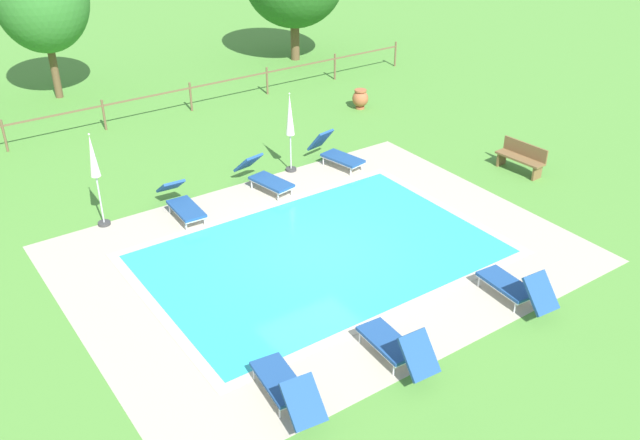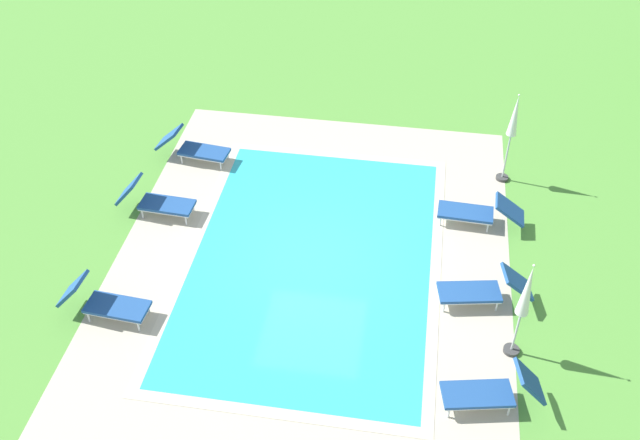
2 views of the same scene
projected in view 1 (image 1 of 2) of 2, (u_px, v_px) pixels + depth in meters
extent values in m
plane|color=#518E38|center=(321.00, 254.00, 16.63)|extent=(160.00, 160.00, 0.00)
cube|color=#B2A893|center=(321.00, 254.00, 16.63)|extent=(11.52, 8.84, 0.01)
cube|color=#2DB7C6|center=(321.00, 254.00, 16.63)|extent=(7.99, 5.32, 0.01)
cube|color=#C0B59F|center=(261.00, 209.00, 18.62)|extent=(8.47, 0.24, 0.01)
cube|color=#C0B59F|center=(396.00, 311.00, 14.64)|extent=(8.47, 0.24, 0.01)
cube|color=#C0B59F|center=(446.00, 207.00, 18.69)|extent=(0.24, 5.32, 0.01)
cube|color=#C0B59F|center=(160.00, 313.00, 14.57)|extent=(0.24, 5.32, 0.01)
cube|color=navy|center=(186.00, 209.00, 17.97)|extent=(0.66, 1.32, 0.07)
cube|color=navy|center=(171.00, 186.00, 18.59)|extent=(0.63, 0.76, 0.54)
cube|color=silver|center=(186.00, 211.00, 18.00)|extent=(0.62, 1.30, 0.04)
cylinder|color=silver|center=(205.00, 221.00, 17.77)|extent=(0.04, 0.04, 0.28)
cylinder|color=silver|center=(186.00, 226.00, 17.53)|extent=(0.04, 0.04, 0.28)
cylinder|color=silver|center=(188.00, 204.00, 18.58)|extent=(0.04, 0.04, 0.28)
cylinder|color=silver|center=(170.00, 209.00, 18.34)|extent=(0.04, 0.04, 0.28)
cube|color=navy|center=(388.00, 341.00, 13.31)|extent=(0.67, 1.33, 0.07)
cube|color=navy|center=(419.00, 355.00, 12.47)|extent=(0.63, 0.63, 0.68)
cube|color=silver|center=(387.00, 343.00, 13.34)|extent=(0.64, 1.30, 0.04)
cylinder|color=silver|center=(360.00, 337.00, 13.69)|extent=(0.04, 0.04, 0.28)
cylinder|color=silver|center=(381.00, 329.00, 13.92)|extent=(0.04, 0.04, 0.28)
cylinder|color=silver|center=(394.00, 369.00, 12.87)|extent=(0.04, 0.04, 0.28)
cylinder|color=silver|center=(416.00, 360.00, 13.10)|extent=(0.04, 0.04, 0.28)
cube|color=navy|center=(271.00, 182.00, 19.35)|extent=(0.83, 1.39, 0.07)
cube|color=navy|center=(248.00, 162.00, 19.80)|extent=(0.71, 0.77, 0.61)
cube|color=silver|center=(271.00, 184.00, 19.38)|extent=(0.79, 1.36, 0.04)
cylinder|color=silver|center=(292.00, 191.00, 19.26)|extent=(0.04, 0.04, 0.28)
cylinder|color=silver|center=(278.00, 197.00, 18.94)|extent=(0.04, 0.04, 0.28)
cylinder|color=silver|center=(265.00, 178.00, 19.93)|extent=(0.04, 0.04, 0.28)
cylinder|color=silver|center=(252.00, 184.00, 19.61)|extent=(0.04, 0.04, 0.28)
cube|color=navy|center=(506.00, 284.00, 14.99)|extent=(0.69, 1.34, 0.07)
cube|color=navy|center=(541.00, 293.00, 14.15)|extent=(0.64, 0.65, 0.68)
cube|color=silver|center=(506.00, 286.00, 15.02)|extent=(0.66, 1.31, 0.04)
cylinder|color=silver|center=(479.00, 281.00, 15.38)|extent=(0.04, 0.04, 0.28)
cylinder|color=silver|center=(496.00, 275.00, 15.61)|extent=(0.04, 0.04, 0.28)
cylinder|color=silver|center=(515.00, 307.00, 14.55)|extent=(0.04, 0.04, 0.28)
cylinder|color=silver|center=(533.00, 300.00, 14.78)|extent=(0.04, 0.04, 0.28)
cube|color=navy|center=(343.00, 158.00, 20.75)|extent=(0.85, 1.39, 0.07)
cube|color=navy|center=(320.00, 140.00, 21.14)|extent=(0.70, 0.69, 0.69)
cube|color=silver|center=(343.00, 160.00, 20.77)|extent=(0.81, 1.36, 0.04)
cylinder|color=silver|center=(362.00, 166.00, 20.66)|extent=(0.04, 0.04, 0.28)
cylinder|color=silver|center=(351.00, 172.00, 20.34)|extent=(0.04, 0.04, 0.28)
cylinder|color=silver|center=(335.00, 156.00, 21.32)|extent=(0.04, 0.04, 0.28)
cylinder|color=silver|center=(323.00, 161.00, 21.00)|extent=(0.04, 0.04, 0.28)
cube|color=navy|center=(279.00, 380.00, 12.37)|extent=(0.75, 1.36, 0.07)
cube|color=navy|center=(304.00, 402.00, 11.50)|extent=(0.67, 0.74, 0.61)
cube|color=silver|center=(279.00, 382.00, 12.40)|extent=(0.71, 1.33, 0.04)
cylinder|color=silver|center=(254.00, 373.00, 12.78)|extent=(0.04, 0.04, 0.28)
cylinder|color=silver|center=(279.00, 364.00, 12.99)|extent=(0.04, 0.04, 0.28)
cylinder|color=silver|center=(280.00, 412.00, 11.93)|extent=(0.04, 0.04, 0.28)
cylinder|color=silver|center=(306.00, 402.00, 12.14)|extent=(0.04, 0.04, 0.28)
cylinder|color=#383838|center=(104.00, 223.00, 17.86)|extent=(0.32, 0.32, 0.08)
cylinder|color=#B2B5B7|center=(100.00, 201.00, 17.54)|extent=(0.04, 0.04, 1.38)
cone|color=white|center=(93.00, 156.00, 16.94)|extent=(0.25, 0.25, 1.09)
sphere|color=white|center=(89.00, 134.00, 16.66)|extent=(0.05, 0.05, 0.05)
cylinder|color=#383838|center=(291.00, 169.00, 20.70)|extent=(0.32, 0.32, 0.08)
cylinder|color=#B2B5B7|center=(291.00, 153.00, 20.44)|extent=(0.04, 0.04, 1.15)
cone|color=white|center=(290.00, 115.00, 19.86)|extent=(0.25, 0.25, 1.21)
sphere|color=white|center=(289.00, 94.00, 19.56)|extent=(0.05, 0.05, 0.05)
cube|color=brown|center=(520.00, 158.00, 20.43)|extent=(0.55, 1.53, 0.06)
cube|color=brown|center=(525.00, 149.00, 20.43)|extent=(0.16, 1.50, 0.40)
cube|color=brown|center=(537.00, 173.00, 20.12)|extent=(0.40, 0.09, 0.41)
cube|color=brown|center=(501.00, 159.00, 20.98)|extent=(0.40, 0.09, 0.41)
cylinder|color=#A85B38|center=(360.00, 108.00, 25.33)|extent=(0.32, 0.32, 0.08)
ellipsoid|color=#A85B38|center=(360.00, 99.00, 25.17)|extent=(0.58, 0.58, 0.61)
cylinder|color=#A85B38|center=(361.00, 90.00, 25.02)|extent=(0.44, 0.44, 0.06)
cylinder|color=brown|center=(4.00, 136.00, 21.71)|extent=(0.08, 0.08, 1.05)
cylinder|color=brown|center=(104.00, 115.00, 23.31)|extent=(0.08, 0.08, 1.05)
cylinder|color=brown|center=(191.00, 97.00, 24.90)|extent=(0.08, 0.08, 1.05)
cylinder|color=brown|center=(267.00, 81.00, 26.49)|extent=(0.08, 0.08, 1.05)
cylinder|color=brown|center=(335.00, 67.00, 28.08)|extent=(0.08, 0.08, 1.05)
cylinder|color=brown|center=(395.00, 54.00, 29.68)|extent=(0.08, 0.08, 1.05)
cube|color=brown|center=(148.00, 97.00, 23.94)|extent=(22.31, 0.05, 0.05)
cylinder|color=brown|center=(295.00, 38.00, 30.34)|extent=(0.38, 0.38, 1.93)
cylinder|color=brown|center=(54.00, 69.00, 25.90)|extent=(0.28, 0.28, 2.22)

